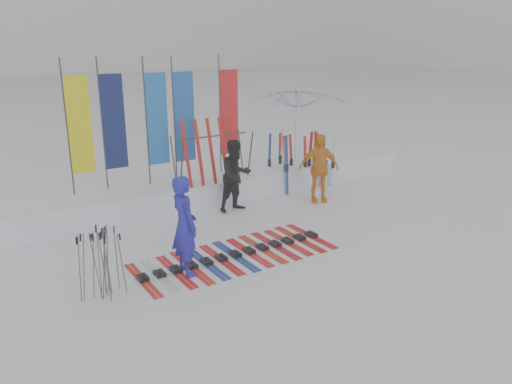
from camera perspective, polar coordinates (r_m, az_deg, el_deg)
ground at (r=9.87m, az=4.08°, el=-8.06°), size 120.00×120.00×0.00m
snow_bank at (r=13.48m, az=-7.63°, el=0.18°), size 14.00×1.60×0.60m
person_blue at (r=9.17m, az=-8.17°, el=-3.83°), size 0.45×0.69×1.89m
person_black at (r=12.49m, az=-2.31°, el=1.88°), size 0.95×0.78×1.83m
person_yellow at (r=13.31m, az=7.19°, el=2.73°), size 1.16×0.88×1.83m
tent_canopy at (r=15.62m, az=4.80°, el=6.82°), size 3.50×3.55×2.83m
ski_row at (r=10.13m, az=-2.29°, el=-7.14°), size 4.06×1.70×0.07m
pole_cluster at (r=8.78m, az=-17.16°, el=-7.85°), size 0.76×0.52×1.25m
feather_flags at (r=12.95m, az=-11.52°, el=8.13°), size 4.59×0.25×3.20m
ski_rack at (r=13.08m, az=-4.98°, el=4.66°), size 2.04×0.80×1.23m
upright_skis at (r=14.65m, az=5.30°, el=3.60°), size 1.70×1.13×1.68m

